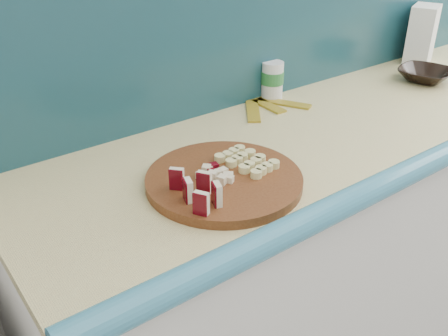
% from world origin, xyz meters
% --- Properties ---
extents(kitchen_counter, '(2.20, 0.63, 0.91)m').
position_xyz_m(kitchen_counter, '(0.10, 1.50, 0.46)').
color(kitchen_counter, silver).
rests_on(kitchen_counter, ground).
extents(backsplash, '(2.20, 0.02, 0.50)m').
position_xyz_m(backsplash, '(0.10, 1.79, 1.16)').
color(backsplash, teal).
rests_on(backsplash, kitchen_counter).
extents(cutting_board, '(0.41, 0.41, 0.02)m').
position_xyz_m(cutting_board, '(-0.52, 1.42, 0.92)').
color(cutting_board, '#4F2510').
rests_on(cutting_board, kitchen_counter).
extents(apple_wedges, '(0.07, 0.14, 0.05)m').
position_xyz_m(apple_wedges, '(-0.63, 1.37, 0.96)').
color(apple_wedges, beige).
rests_on(apple_wedges, cutting_board).
extents(apple_chunks, '(0.05, 0.06, 0.02)m').
position_xyz_m(apple_chunks, '(-0.54, 1.42, 0.94)').
color(apple_chunks, beige).
rests_on(apple_chunks, cutting_board).
extents(banana_slices, '(0.11, 0.14, 0.02)m').
position_xyz_m(banana_slices, '(-0.45, 1.43, 0.94)').
color(banana_slices, '#DBD286').
rests_on(banana_slices, cutting_board).
extents(brown_bowl, '(0.22, 0.22, 0.04)m').
position_xyz_m(brown_bowl, '(0.46, 1.56, 0.93)').
color(brown_bowl, black).
rests_on(brown_bowl, kitchen_counter).
extents(flour_bag, '(0.15, 0.13, 0.21)m').
position_xyz_m(flour_bag, '(0.63, 1.71, 1.02)').
color(flour_bag, white).
rests_on(flour_bag, kitchen_counter).
extents(canister, '(0.07, 0.07, 0.12)m').
position_xyz_m(canister, '(-0.07, 1.76, 0.97)').
color(canister, white).
rests_on(canister, kitchen_counter).
extents(banana_peel, '(0.24, 0.20, 0.01)m').
position_xyz_m(banana_peel, '(-0.14, 1.71, 0.91)').
color(banana_peel, gold).
rests_on(banana_peel, kitchen_counter).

